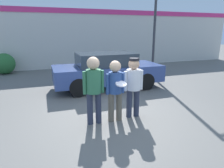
% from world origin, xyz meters
% --- Properties ---
extents(ground_plane, '(56.00, 56.00, 0.00)m').
position_xyz_m(ground_plane, '(0.00, 0.00, 0.00)').
color(ground_plane, '#66635E').
extents(storefront_building, '(24.00, 0.22, 3.61)m').
position_xyz_m(storefront_building, '(0.00, 8.20, 1.84)').
color(storefront_building, silver).
rests_on(storefront_building, ground).
extents(person_left, '(0.53, 0.36, 1.70)m').
position_xyz_m(person_left, '(-0.73, -0.09, 1.02)').
color(person_left, '#2D3347').
rests_on(person_left, ground).
extents(person_middle_with_frisbee, '(0.50, 0.54, 1.59)m').
position_xyz_m(person_middle_with_frisbee, '(-0.18, -0.12, 0.93)').
color(person_middle_with_frisbee, '#665B4C').
rests_on(person_middle_with_frisbee, ground).
extents(person_right, '(0.55, 0.38, 1.61)m').
position_xyz_m(person_right, '(0.37, -0.02, 0.97)').
color(person_right, '#2D3347').
rests_on(person_right, ground).
extents(parked_car_near, '(4.32, 1.77, 1.44)m').
position_xyz_m(parked_car_near, '(0.59, 2.94, 0.74)').
color(parked_car_near, '#334784').
rests_on(parked_car_near, ground).
extents(street_lamp, '(1.05, 0.35, 5.25)m').
position_xyz_m(street_lamp, '(3.54, 4.09, 3.23)').
color(street_lamp, '#38383D').
rests_on(street_lamp, ground).
extents(shrub, '(1.13, 1.13, 1.13)m').
position_xyz_m(shrub, '(-3.87, 7.44, 0.56)').
color(shrub, '#2D6B33').
rests_on(shrub, ground).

